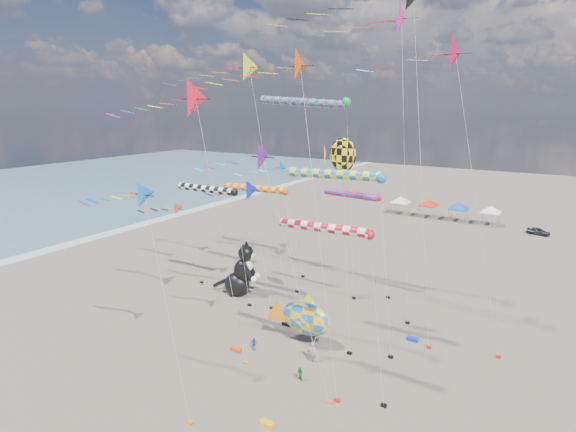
# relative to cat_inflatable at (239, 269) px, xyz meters

# --- Properties ---
(ground) EXTENTS (260.00, 260.00, 0.00)m
(ground) POSITION_rel_cat_inflatable_xyz_m (8.82, -16.39, -2.87)
(ground) COLOR brown
(ground) RESTS_ON ground
(delta_kite_0) EXTENTS (9.60, 1.78, 14.68)m
(delta_kite_0) POSITION_rel_cat_inflatable_xyz_m (4.89, -17.16, 10.54)
(delta_kite_0) COLOR blue
(delta_kite_0) RESTS_ON ground
(delta_kite_2) EXTENTS (14.43, 2.64, 23.67)m
(delta_kite_2) POSITION_rel_cat_inflatable_xyz_m (1.47, -1.07, 19.21)
(delta_kite_2) COLOR yellow
(delta_kite_2) RESTS_ON ground
(delta_kite_3) EXTENTS (10.07, 1.70, 8.60)m
(delta_kite_3) POSITION_rel_cat_inflatable_xyz_m (-10.27, 0.26, 4.48)
(delta_kite_3) COLOR #E8411D
(delta_kite_3) RESTS_ON ground
(delta_kite_4) EXTENTS (12.54, 2.56, 24.04)m
(delta_kite_4) POSITION_rel_cat_inflatable_xyz_m (19.88, 0.96, 19.63)
(delta_kite_4) COLOR red
(delta_kite_4) RESTS_ON ground
(delta_kite_5) EXTENTS (8.17, 2.17, 12.55)m
(delta_kite_5) POSITION_rel_cat_inflatable_xyz_m (2.11, -1.08, 8.32)
(delta_kite_5) COLOR #0924C8
(delta_kite_5) RESTS_ON ground
(delta_kite_6) EXTENTS (11.73, 2.90, 21.04)m
(delta_kite_6) POSITION_rel_cat_inflatable_xyz_m (4.86, -10.04, 16.51)
(delta_kite_6) COLOR red
(delta_kite_6) RESTS_ON ground
(delta_kite_7) EXTENTS (9.06, 1.93, 16.99)m
(delta_kite_7) POSITION_rel_cat_inflatable_xyz_m (11.43, -10.92, 12.84)
(delta_kite_7) COLOR #67118B
(delta_kite_7) RESTS_ON ground
(delta_kite_8) EXTENTS (11.96, 2.17, 22.61)m
(delta_kite_8) POSITION_rel_cat_inflatable_xyz_m (11.50, -10.47, 18.32)
(delta_kite_8) COLOR #F24907
(delta_kite_8) RESTS_ON ground
(delta_kite_9) EXTENTS (9.25, 2.03, 13.46)m
(delta_kite_9) POSITION_rel_cat_inflatable_xyz_m (-0.65, 7.76, 9.27)
(delta_kite_9) COLOR #169DCA
(delta_kite_9) RESTS_ON ground
(delta_kite_10) EXTENTS (15.23, 2.96, 27.45)m
(delta_kite_10) POSITION_rel_cat_inflatable_xyz_m (13.05, 2.82, 22.85)
(delta_kite_10) COLOR #FB1284
(delta_kite_10) RESTS_ON ground
(windsock_0) EXTENTS (8.37, 0.75, 11.54)m
(windsock_0) POSITION_rel_cat_inflatable_xyz_m (-1.96, -1.65, 8.24)
(windsock_0) COLOR black
(windsock_0) RESTS_ON ground
(windsock_1) EXTENTS (8.07, 0.66, 11.76)m
(windsock_1) POSITION_rel_cat_inflatable_xyz_m (14.66, -9.34, 8.48)
(windsock_1) COLOR red
(windsock_1) RESTS_ON ground
(windsock_2) EXTENTS (11.17, 0.85, 19.86)m
(windsock_2) POSITION_rel_cat_inflatable_xyz_m (4.76, 5.25, 16.50)
(windsock_2) COLOR green
(windsock_2) RESTS_ON ground
(windsock_3) EXTENTS (7.63, 0.69, 10.63)m
(windsock_3) POSITION_rel_cat_inflatable_xyz_m (9.33, 7.22, 7.35)
(windsock_3) COLOR red
(windsock_3) RESTS_ON ground
(windsock_4) EXTENTS (9.52, 0.75, 10.99)m
(windsock_4) POSITION_rel_cat_inflatable_xyz_m (-0.22, 3.61, 7.70)
(windsock_4) COLOR #FF3815
(windsock_4) RESTS_ON ground
(windsock_5) EXTENTS (9.47, 0.79, 14.37)m
(windsock_5) POSITION_rel_cat_inflatable_xyz_m (12.44, -3.47, 11.05)
(windsock_5) COLOR blue
(windsock_5) RESTS_ON ground
(angelfish_kite) EXTENTS (3.74, 3.02, 16.70)m
(angelfish_kite) POSITION_rel_cat_inflatable_xyz_m (12.27, -2.66, 12.39)
(angelfish_kite) COLOR yellow
(angelfish_kite) RESTS_ON ground
(cat_inflatable) EXTENTS (4.69, 3.30, 5.73)m
(cat_inflatable) POSITION_rel_cat_inflatable_xyz_m (0.00, 0.00, 0.00)
(cat_inflatable) COLOR black
(cat_inflatable) RESTS_ON ground
(fish_inflatable) EXTENTS (5.84, 2.83, 4.51)m
(fish_inflatable) POSITION_rel_cat_inflatable_xyz_m (10.68, -5.02, -0.56)
(fish_inflatable) COLOR #1270B4
(fish_inflatable) RESTS_ON ground
(person_adult) EXTENTS (0.71, 0.65, 1.63)m
(person_adult) POSITION_rel_cat_inflatable_xyz_m (12.52, -7.16, -2.05)
(person_adult) COLOR gray
(person_adult) RESTS_ON ground
(child_green) EXTENTS (0.64, 0.60, 1.05)m
(child_green) POSITION_rel_cat_inflatable_xyz_m (12.90, -9.75, -2.34)
(child_green) COLOR #1C6F1C
(child_green) RESTS_ON ground
(child_blue) EXTENTS (0.68, 0.54, 1.08)m
(child_blue) POSITION_rel_cat_inflatable_xyz_m (7.67, -8.08, -2.33)
(child_blue) COLOR #1F5AAE
(child_blue) RESTS_ON ground
(kite_bag_0) EXTENTS (0.90, 0.44, 0.30)m
(kite_bag_0) POSITION_rel_cat_inflatable_xyz_m (13.53, -14.85, -2.72)
(kite_bag_0) COLOR orange
(kite_bag_0) RESTS_ON ground
(kite_bag_1) EXTENTS (0.90, 0.44, 0.30)m
(kite_bag_1) POSITION_rel_cat_inflatable_xyz_m (18.10, 0.04, -2.72)
(kite_bag_1) COLOR #1324C0
(kite_bag_1) RESTS_ON ground
(kite_bag_2) EXTENTS (0.90, 0.44, 0.30)m
(kite_bag_2) POSITION_rel_cat_inflatable_xyz_m (6.56, -8.98, -2.72)
(kite_bag_2) COLOR #F23711
(kite_bag_2) RESTS_ON ground
(kite_bag_3) EXTENTS (0.90, 0.44, 0.30)m
(kite_bag_3) POSITION_rel_cat_inflatable_xyz_m (7.76, -3.16, -2.72)
(kite_bag_3) COLOR black
(kite_bag_3) RESTS_ON ground
(tent_row) EXTENTS (19.20, 4.20, 3.80)m
(tent_row) POSITION_rel_cat_inflatable_xyz_m (10.32, 43.61, 0.28)
(tent_row) COLOR white
(tent_row) RESTS_ON ground
(parked_car) EXTENTS (3.46, 1.99, 1.11)m
(parked_car) POSITION_rel_cat_inflatable_xyz_m (24.99, 41.61, -2.31)
(parked_car) COLOR #26262D
(parked_car) RESTS_ON ground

